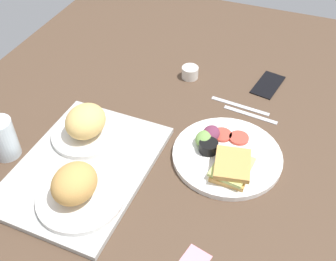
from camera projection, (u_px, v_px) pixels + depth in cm
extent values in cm
cube|color=#4C3828|center=(175.00, 152.00, 115.65)|extent=(190.00, 150.00, 3.00)
cube|color=#B2B2AD|center=(84.00, 167.00, 108.33)|extent=(45.87, 34.20, 1.60)
cylinder|color=white|center=(81.00, 197.00, 99.16)|extent=(21.58, 21.58, 1.40)
ellipsoid|color=tan|center=(74.00, 183.00, 96.05)|extent=(12.23, 10.56, 8.34)
cylinder|color=white|center=(86.00, 134.00, 115.45)|extent=(19.16, 19.16, 1.40)
ellipsoid|color=#DBB266|center=(86.00, 121.00, 112.07)|extent=(12.47, 10.77, 8.50)
cylinder|color=white|center=(227.00, 156.00, 111.35)|extent=(29.99, 29.99, 1.60)
cube|color=tan|center=(232.00, 170.00, 105.52)|extent=(11.17, 9.20, 1.40)
cube|color=#B2C66B|center=(232.00, 167.00, 104.70)|extent=(12.10, 10.38, 1.00)
cube|color=tan|center=(233.00, 164.00, 103.89)|extent=(12.51, 10.92, 1.40)
cylinder|color=#D14738|center=(239.00, 138.00, 114.73)|extent=(5.60, 5.60, 0.80)
cylinder|color=#D14738|center=(222.00, 135.00, 115.70)|extent=(5.60, 5.60, 0.80)
cylinder|color=black|center=(208.00, 147.00, 110.67)|extent=(5.20, 5.20, 3.00)
cylinder|color=#EFEACC|center=(209.00, 144.00, 109.92)|extent=(4.26, 4.26, 0.60)
ellipsoid|color=#729E4C|center=(204.00, 139.00, 112.51)|extent=(6.00, 4.80, 3.60)
ellipsoid|color=#6B2D47|center=(211.00, 134.00, 114.03)|extent=(6.00, 4.80, 3.60)
cylinder|color=silver|center=(3.00, 138.00, 109.05)|extent=(7.30, 7.30, 11.73)
cylinder|color=silver|center=(190.00, 72.00, 138.19)|extent=(5.60, 5.60, 4.00)
cube|color=#B7B7BC|center=(250.00, 115.00, 124.81)|extent=(3.26, 17.05, 0.50)
cube|color=#B7B7BC|center=(240.00, 106.00, 127.92)|extent=(3.28, 19.05, 0.50)
cube|color=black|center=(268.00, 84.00, 135.92)|extent=(15.49, 9.75, 0.80)
cube|color=pink|center=(195.00, 259.00, 89.42)|extent=(6.75, 6.75, 0.12)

